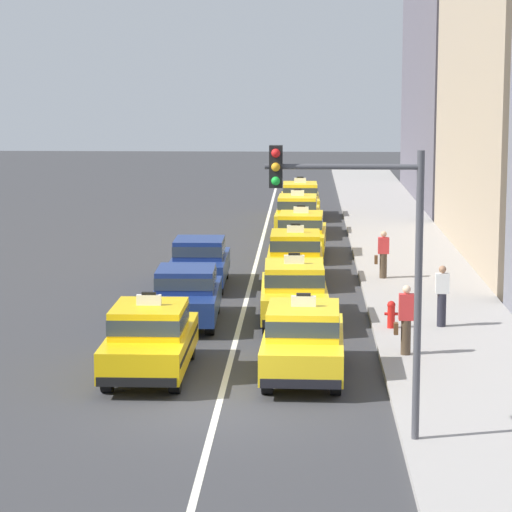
{
  "coord_description": "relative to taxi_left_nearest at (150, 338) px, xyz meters",
  "views": [
    {
      "loc": [
        1.79,
        -23.62,
        6.89
      ],
      "look_at": [
        0.28,
        12.36,
        1.3
      ],
      "focal_mm": 83.53,
      "sensor_mm": 36.0,
      "label": 1
    }
  ],
  "objects": [
    {
      "name": "lane_stripe_left_right",
      "position": [
        1.74,
        17.21,
        -0.87
      ],
      "size": [
        0.14,
        80.0,
        0.01
      ],
      "primitive_type": "cube",
      "color": "silver",
      "rests_on": "ground"
    },
    {
      "name": "taxi_right_fifth",
      "position": [
        3.18,
        24.14,
        0.0
      ],
      "size": [
        1.91,
        4.6,
        1.96
      ],
      "color": "black",
      "rests_on": "ground"
    },
    {
      "name": "pedestrian_near_crosswalk",
      "position": [
        6.09,
        12.42,
        0.05
      ],
      "size": [
        0.47,
        0.24,
        1.56
      ],
      "color": "#473828",
      "rests_on": "sidewalk_curb"
    },
    {
      "name": "taxi_right_sixth",
      "position": [
        3.26,
        30.04,
        0.0
      ],
      "size": [
        1.87,
        4.58,
        1.96
      ],
      "color": "black",
      "rests_on": "ground"
    },
    {
      "name": "taxi_right_third",
      "position": [
        3.2,
        12.44,
        0.0
      ],
      "size": [
        1.84,
        4.57,
        1.96
      ],
      "color": "black",
      "rests_on": "ground"
    },
    {
      "name": "fire_hydrant",
      "position": [
        5.82,
        4.67,
        -0.33
      ],
      "size": [
        0.36,
        0.22,
        0.73
      ],
      "color": "red",
      "rests_on": "sidewalk_curb"
    },
    {
      "name": "pedestrian_mid_block",
      "position": [
        5.95,
        1.67,
        0.12
      ],
      "size": [
        0.47,
        0.24,
        1.69
      ],
      "color": "#473828",
      "rests_on": "sidewalk_curb"
    },
    {
      "name": "ground_plane",
      "position": [
        1.74,
        -2.79,
        -0.88
      ],
      "size": [
        160.0,
        160.0,
        0.0
      ],
      "primitive_type": "plane",
      "color": "#353538"
    },
    {
      "name": "sidewalk_curb",
      "position": [
        7.34,
        12.21,
        -0.8
      ],
      "size": [
        4.0,
        90.0,
        0.15
      ],
      "primitive_type": "cube",
      "color": "#9E9993",
      "rests_on": "ground"
    },
    {
      "name": "traffic_light_pole",
      "position": [
        4.63,
        -5.01,
        2.94
      ],
      "size": [
        2.87,
        0.33,
        5.58
      ],
      "color": "#47474C",
      "rests_on": "ground"
    },
    {
      "name": "sedan_left_second",
      "position": [
        0.27,
        5.63,
        -0.03
      ],
      "size": [
        1.87,
        4.34,
        1.58
      ],
      "color": "black",
      "rests_on": "ground"
    },
    {
      "name": "sedan_left_third",
      "position": [
        0.12,
        11.39,
        -0.03
      ],
      "size": [
        1.82,
        4.32,
        1.58
      ],
      "color": "black",
      "rests_on": "ground"
    },
    {
      "name": "taxi_left_nearest",
      "position": [
        0.0,
        0.0,
        0.0
      ],
      "size": [
        1.84,
        4.57,
        1.96
      ],
      "color": "black",
      "rests_on": "ground"
    },
    {
      "name": "taxi_right_second",
      "position": [
        3.22,
        6.01,
        0.0
      ],
      "size": [
        1.92,
        4.6,
        1.96
      ],
      "color": "black",
      "rests_on": "ground"
    },
    {
      "name": "taxi_right_nearest",
      "position": [
        3.5,
        0.01,
        0.0
      ],
      "size": [
        1.91,
        4.6,
        1.96
      ],
      "color": "black",
      "rests_on": "ground"
    },
    {
      "name": "pedestrian_by_storefront",
      "position": [
        7.18,
        4.92,
        0.11
      ],
      "size": [
        0.36,
        0.24,
        1.65
      ],
      "color": "#23232D",
      "rests_on": "sidewalk_curb"
    },
    {
      "name": "taxi_right_fourth",
      "position": [
        3.36,
        17.88,
        0.0
      ],
      "size": [
        1.95,
        4.61,
        1.96
      ],
      "color": "black",
      "rests_on": "ground"
    }
  ]
}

